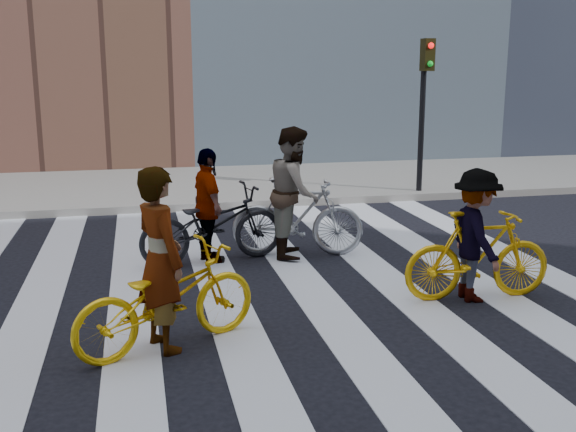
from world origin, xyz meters
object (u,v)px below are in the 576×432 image
object	(u,v)px
bike_dark_rear	(212,225)
rider_mid	(294,192)
bike_silver_mid	(297,217)
bike_yellow_left	(167,298)
bike_yellow_right	(478,255)
rider_rear	(208,206)
traffic_signal	(425,90)
rider_right	(476,235)
rider_left	(160,260)

from	to	relation	value
bike_dark_rear	rider_mid	bearing A→B (deg)	-96.69
bike_silver_mid	rider_mid	world-z (taller)	rider_mid
bike_yellow_left	bike_yellow_right	bearing A→B (deg)	-104.86
bike_yellow_left	rider_mid	size ratio (longest dim) A/B	1.03
rider_mid	rider_rear	xyz separation A→B (m)	(-1.28, -0.10, -0.14)
traffic_signal	rider_right	xyz separation A→B (m)	(-2.03, -6.18, -1.48)
traffic_signal	bike_dark_rear	distance (m)	6.50
bike_dark_rear	rider_right	size ratio (longest dim) A/B	1.33
bike_yellow_left	bike_silver_mid	size ratio (longest dim) A/B	1.01
bike_yellow_left	rider_right	xyz separation A→B (m)	(3.66, 0.65, 0.28)
rider_mid	rider_right	xyz separation A→B (m)	(1.65, -2.39, -0.16)
rider_mid	rider_rear	bearing A→B (deg)	110.15
rider_mid	bike_yellow_left	bearing A→B (deg)	162.23
bike_yellow_right	rider_right	xyz separation A→B (m)	(-0.05, 0.00, 0.25)
bike_yellow_left	rider_left	size ratio (longest dim) A/B	1.07
traffic_signal	bike_silver_mid	xyz separation A→B (m)	(-3.63, -3.80, -1.69)
bike_yellow_right	bike_dark_rear	size ratio (longest dim) A/B	0.86
bike_yellow_right	rider_rear	size ratio (longest dim) A/B	1.11
traffic_signal	bike_dark_rear	size ratio (longest dim) A/B	1.57
bike_yellow_right	rider_left	world-z (taller)	rider_left
bike_yellow_right	bike_dark_rear	distance (m)	3.72
bike_yellow_right	bike_yellow_left	bearing A→B (deg)	103.28
bike_silver_mid	rider_right	size ratio (longest dim) A/B	1.22
bike_yellow_left	bike_dark_rear	world-z (taller)	bike_dark_rear
bike_yellow_right	rider_right	world-z (taller)	rider_right
traffic_signal	bike_yellow_right	distance (m)	6.72
bike_silver_mid	rider_rear	world-z (taller)	rider_rear
rider_left	rider_right	bearing A→B (deg)	-104.86
bike_dark_rear	rider_mid	distance (m)	1.30
rider_left	bike_dark_rear	bearing A→B (deg)	-40.59
rider_left	rider_mid	distance (m)	3.67
bike_dark_rear	rider_left	size ratio (longest dim) A/B	1.15
bike_yellow_left	traffic_signal	bearing A→B (deg)	-64.59
bike_silver_mid	rider_left	world-z (taller)	rider_left
traffic_signal	bike_yellow_left	xyz separation A→B (m)	(-5.69, -6.84, -1.76)
bike_yellow_left	bike_yellow_right	world-z (taller)	bike_yellow_right
bike_yellow_right	rider_mid	distance (m)	2.96
rider_left	bike_silver_mid	bearing A→B (deg)	-59.57
bike_silver_mid	rider_left	distance (m)	3.71
rider_right	rider_rear	bearing A→B (deg)	55.34
traffic_signal	rider_mid	size ratio (longest dim) A/B	1.73
bike_yellow_right	rider_rear	bearing A→B (deg)	55.81
bike_dark_rear	rider_mid	world-z (taller)	rider_mid
traffic_signal	bike_dark_rear	xyz separation A→B (m)	(-4.91, -3.90, -1.72)
traffic_signal	rider_mid	xyz separation A→B (m)	(-3.68, -3.80, -1.32)
rider_right	rider_rear	distance (m)	3.72
rider_left	rider_rear	world-z (taller)	rider_left
traffic_signal	rider_mid	bearing A→B (deg)	-134.12
traffic_signal	bike_yellow_left	size ratio (longest dim) A/B	1.69
rider_left	bike_yellow_right	bearing A→B (deg)	-104.99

